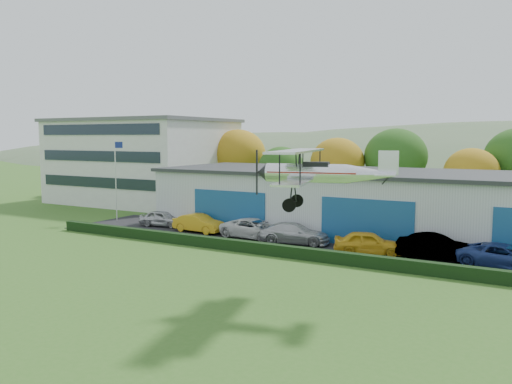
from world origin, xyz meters
The scene contains 16 objects.
ground centered at (0.00, 0.00, 0.00)m, with size 300.00×300.00×0.00m, color #36651F.
apron centered at (3.00, 21.00, 0.03)m, with size 48.00×9.00×0.05m, color black.
hedge centered at (3.00, 16.20, 0.40)m, with size 46.00×0.60×0.80m, color black.
hangar centered at (5.00, 27.98, 2.66)m, with size 40.60×12.60×5.30m.
office_block centered at (-28.00, 35.00, 5.21)m, with size 20.60×15.60×10.40m.
flagpole centered at (-19.88, 22.00, 4.78)m, with size 1.05×0.10×8.00m.
tree_belt centered at (0.85, 40.62, 5.61)m, with size 75.70×13.22×10.12m.
distant_hills centered at (-4.38, 140.00, -13.05)m, with size 430.00×196.00×56.00m.
car_0 centered at (-13.85, 21.47, 0.77)m, with size 1.70×4.23×1.44m, color silver.
car_1 centered at (-9.25, 20.74, 0.82)m, with size 1.62×4.66×1.53m, color gold.
car_2 centered at (-3.82, 20.71, 0.83)m, with size 2.58×5.60×1.56m, color silver.
car_3 centered at (-0.11, 20.39, 0.83)m, with size 2.20×5.40×1.57m, color silver.
car_4 centered at (5.94, 19.56, 0.86)m, with size 1.91×4.74×1.61m, color gold.
car_5 centered at (10.30, 20.30, 0.89)m, with size 1.78×5.10×1.68m, color gray.
car_6 centered at (14.37, 19.97, 0.80)m, with size 2.49×5.40×1.50m, color navy.
biplane centered at (6.69, 8.46, 6.47)m, with size 6.96×7.92×2.95m.
Camera 1 is at (16.24, -14.71, 8.12)m, focal length 36.07 mm.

